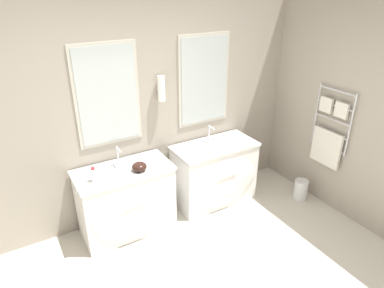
# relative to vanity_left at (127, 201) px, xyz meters

# --- Properties ---
(wall_back) EXTENTS (5.84, 0.16, 2.60)m
(wall_back) POSITION_rel_vanity_left_xyz_m (0.30, 0.34, 0.90)
(wall_back) COLOR #9E9384
(wall_back) RESTS_ON ground_plane
(wall_right) EXTENTS (0.13, 3.83, 2.60)m
(wall_right) POSITION_rel_vanity_left_xyz_m (2.44, -0.72, 0.89)
(wall_right) COLOR #9E9384
(wall_right) RESTS_ON ground_plane
(vanity_left) EXTENTS (1.05, 0.58, 0.80)m
(vanity_left) POSITION_rel_vanity_left_xyz_m (0.00, 0.00, 0.00)
(vanity_left) COLOR white
(vanity_left) RESTS_ON ground_plane
(vanity_right) EXTENTS (1.05, 0.58, 0.80)m
(vanity_right) POSITION_rel_vanity_left_xyz_m (1.19, 0.00, 0.00)
(vanity_right) COLOR white
(vanity_right) RESTS_ON ground_plane
(faucet_left) EXTENTS (0.17, 0.13, 0.21)m
(faucet_left) POSITION_rel_vanity_left_xyz_m (0.00, 0.16, 0.50)
(faucet_left) COLOR silver
(faucet_left) RESTS_ON vanity_left
(faucet_right) EXTENTS (0.17, 0.13, 0.21)m
(faucet_right) POSITION_rel_vanity_left_xyz_m (1.19, 0.16, 0.50)
(faucet_right) COLOR silver
(faucet_right) RESTS_ON vanity_right
(toiletry_bottle) EXTENTS (0.06, 0.06, 0.16)m
(toiletry_bottle) POSITION_rel_vanity_left_xyz_m (-0.33, -0.05, 0.47)
(toiletry_bottle) COLOR silver
(toiletry_bottle) RESTS_ON vanity_left
(amenity_bowl) EXTENTS (0.16, 0.16, 0.10)m
(amenity_bowl) POSITION_rel_vanity_left_xyz_m (0.14, -0.08, 0.44)
(amenity_bowl) COLOR black
(amenity_bowl) RESTS_ON vanity_left
(waste_bin) EXTENTS (0.18, 0.18, 0.27)m
(waste_bin) POSITION_rel_vanity_left_xyz_m (2.20, -0.53, -0.26)
(waste_bin) COLOR silver
(waste_bin) RESTS_ON ground_plane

